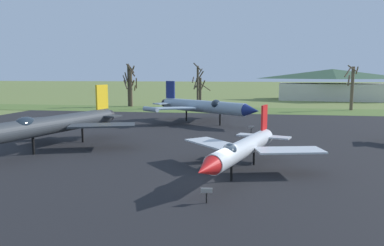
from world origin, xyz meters
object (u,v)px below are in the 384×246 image
object	(u,v)px
jet_fighter_front_left	(203,106)
jet_fighter_rear_left	(242,149)
info_placard_rear_left	(207,193)
visitor_building	(332,85)
jet_fighter_rear_center	(56,124)
info_placard_front_left	(251,129)

from	to	relation	value
jet_fighter_front_left	jet_fighter_rear_left	size ratio (longest dim) A/B	1.22
info_placard_rear_left	jet_fighter_front_left	bearing A→B (deg)	97.67
jet_fighter_rear_left	visitor_building	xyz separation A→B (m)	(21.46, 76.21, 2.17)
jet_fighter_rear_center	jet_fighter_rear_left	distance (m)	17.96
jet_fighter_front_left	info_placard_front_left	world-z (taller)	jet_fighter_front_left
info_placard_front_left	jet_fighter_rear_left	bearing A→B (deg)	-92.26
visitor_building	jet_fighter_front_left	bearing A→B (deg)	-118.22
jet_fighter_front_left	jet_fighter_rear_left	xyz separation A→B (m)	(5.91, -25.20, -0.63)
jet_fighter_rear_left	info_placard_rear_left	world-z (taller)	jet_fighter_rear_left
jet_fighter_rear_center	jet_fighter_rear_left	world-z (taller)	jet_fighter_rear_center
jet_fighter_rear_left	visitor_building	world-z (taller)	visitor_building
info_placard_front_left	visitor_building	size ratio (longest dim) A/B	0.04
info_placard_front_left	jet_fighter_rear_left	xyz separation A→B (m)	(-0.64, -16.17, 1.11)
jet_fighter_rear_center	jet_fighter_rear_left	bearing A→B (deg)	-19.22
info_placard_front_left	visitor_building	xyz separation A→B (m)	(20.82, 60.04, 3.28)
jet_fighter_rear_left	jet_fighter_front_left	bearing A→B (deg)	103.20
jet_fighter_front_left	jet_fighter_rear_left	bearing A→B (deg)	-76.80
jet_fighter_rear_left	info_placard_rear_left	xyz separation A→B (m)	(-1.69, -6.12, -1.21)
jet_fighter_rear_center	jet_fighter_rear_left	size ratio (longest dim) A/B	1.26
jet_fighter_rear_center	info_placard_rear_left	world-z (taller)	jet_fighter_rear_center
jet_fighter_front_left	jet_fighter_rear_center	xyz separation A→B (m)	(-11.04, -19.29, -0.08)
info_placard_rear_left	visitor_building	distance (m)	85.60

